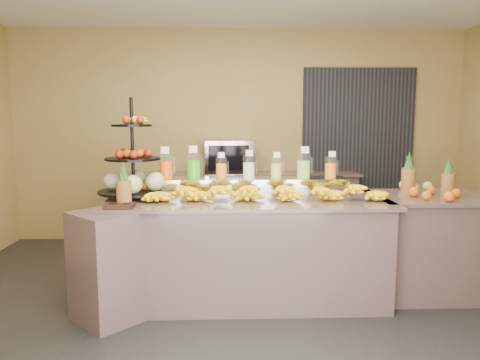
{
  "coord_description": "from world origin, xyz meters",
  "views": [
    {
      "loc": [
        -0.21,
        -3.81,
        1.65
      ],
      "look_at": [
        -0.07,
        0.3,
        1.1
      ],
      "focal_mm": 35.0,
      "sensor_mm": 36.0,
      "label": 1
    }
  ],
  "objects": [
    {
      "name": "pitcher_tray",
      "position": [
        0.02,
        0.58,
        1.01
      ],
      "size": [
        1.85,
        0.3,
        0.15
      ],
      "primitive_type": "cube",
      "color": "gray",
      "rests_on": "buffet_counter"
    },
    {
      "name": "fruit_stand",
      "position": [
        -0.99,
        0.43,
        1.16
      ],
      "size": [
        0.8,
        0.8,
        0.9
      ],
      "rotation": [
        0.0,
        0.0,
        0.31
      ],
      "color": "black",
      "rests_on": "buffet_counter"
    },
    {
      "name": "juice_pitcher_milk",
      "position": [
        0.02,
        0.58,
        1.17
      ],
      "size": [
        0.12,
        0.12,
        0.28
      ],
      "color": "silver",
      "rests_on": "pitcher_tray"
    },
    {
      "name": "back_ledge",
      "position": [
        0.0,
        2.25,
        0.47
      ],
      "size": [
        3.1,
        0.55,
        0.93
      ],
      "color": "#876562",
      "rests_on": "ground"
    },
    {
      "name": "buffet_counter",
      "position": [
        -0.12,
        0.26,
        0.47
      ],
      "size": [
        2.75,
        1.25,
        0.93
      ],
      "color": "#876562",
      "rests_on": "ground"
    },
    {
      "name": "condiment_caddy",
      "position": [
        -1.05,
        -0.09,
        0.95
      ],
      "size": [
        0.23,
        0.17,
        0.03
      ],
      "primitive_type": "cube",
      "rotation": [
        0.0,
        0.0,
        0.01
      ],
      "color": "black",
      "rests_on": "buffet_counter"
    },
    {
      "name": "right_counter",
      "position": [
        1.7,
        0.4,
        0.47
      ],
      "size": [
        1.08,
        0.88,
        0.93
      ],
      "color": "#876562",
      "rests_on": "ground"
    },
    {
      "name": "pineapple_left_a",
      "position": [
        -1.03,
        -0.0,
        1.06
      ],
      "size": [
        0.12,
        0.12,
        0.37
      ],
      "rotation": [
        0.0,
        0.0,
        -0.22
      ],
      "color": "brown",
      "rests_on": "buffet_counter"
    },
    {
      "name": "ground",
      "position": [
        0.0,
        0.0,
        0.0
      ],
      "size": [
        6.0,
        6.0,
        0.0
      ],
      "primitive_type": "plane",
      "color": "black",
      "rests_on": "ground"
    },
    {
      "name": "pineapple_left_b",
      "position": [
        -0.77,
        0.75,
        1.08
      ],
      "size": [
        0.13,
        0.13,
        0.41
      ],
      "rotation": [
        0.0,
        0.0,
        -0.18
      ],
      "color": "brown",
      "rests_on": "buffet_counter"
    },
    {
      "name": "juice_pitcher_orange_c",
      "position": [
        0.8,
        0.58,
        1.17
      ],
      "size": [
        0.11,
        0.11,
        0.26
      ],
      "color": "silver",
      "rests_on": "pitcher_tray"
    },
    {
      "name": "right_fruit_pile",
      "position": [
        1.68,
        0.36,
        1.01
      ],
      "size": [
        0.46,
        0.44,
        0.24
      ],
      "color": "brown",
      "rests_on": "right_counter"
    },
    {
      "name": "juice_pitcher_orange_b",
      "position": [
        -0.24,
        0.58,
        1.17
      ],
      "size": [
        0.11,
        0.11,
        0.26
      ],
      "color": "silver",
      "rests_on": "pitcher_tray"
    },
    {
      "name": "oven_warmer",
      "position": [
        -0.15,
        2.25,
        1.14
      ],
      "size": [
        0.68,
        0.5,
        0.43
      ],
      "primitive_type": "cube",
      "rotation": [
        0.0,
        0.0,
        0.09
      ],
      "color": "gray",
      "rests_on": "back_ledge"
    },
    {
      "name": "juice_pitcher_lemon",
      "position": [
        0.28,
        0.58,
        1.17
      ],
      "size": [
        0.11,
        0.11,
        0.26
      ],
      "color": "silver",
      "rests_on": "pitcher_tray"
    },
    {
      "name": "juice_pitcher_lime",
      "position": [
        0.54,
        0.58,
        1.18
      ],
      "size": [
        0.13,
        0.13,
        0.31
      ],
      "color": "silver",
      "rests_on": "pitcher_tray"
    },
    {
      "name": "room_envelope",
      "position": [
        0.19,
        0.79,
        1.88
      ],
      "size": [
        6.04,
        5.02,
        2.82
      ],
      "color": "olive",
      "rests_on": "ground"
    },
    {
      "name": "juice_pitcher_green",
      "position": [
        -0.5,
        0.58,
        1.19
      ],
      "size": [
        0.13,
        0.14,
        0.32
      ],
      "color": "silver",
      "rests_on": "pitcher_tray"
    },
    {
      "name": "juice_pitcher_orange_a",
      "position": [
        -0.76,
        0.58,
        1.19
      ],
      "size": [
        0.13,
        0.13,
        0.31
      ],
      "color": "silver",
      "rests_on": "pitcher_tray"
    },
    {
      "name": "banana_heap",
      "position": [
        0.15,
        0.23,
        1.01
      ],
      "size": [
        2.15,
        0.19,
        0.18
      ],
      "color": "yellow",
      "rests_on": "buffet_counter"
    }
  ]
}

